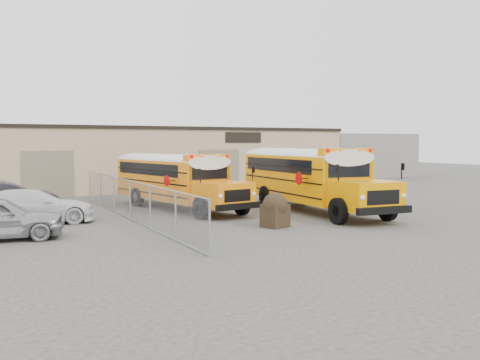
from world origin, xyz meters
name	(u,v)px	position (x,y,z in m)	size (l,w,h in m)	color
ground	(277,219)	(0.00, 0.00, 0.00)	(120.00, 120.00, 0.00)	#3C3A37
warehouse	(146,157)	(0.00, 19.99, 2.37)	(30.20, 10.20, 4.67)	tan
chainlink_fence	(130,200)	(-6.00, 3.00, 0.90)	(0.07, 18.07, 1.81)	#94979C
distant_building_right	(355,155)	(24.00, 24.00, 2.20)	(10.00, 8.00, 4.40)	gray
school_bus_left	(124,172)	(-3.89, 11.96, 1.71)	(4.31, 10.40, 2.96)	orange
school_bus_right	(253,168)	(3.54, 8.89, 1.90)	(3.71, 11.34, 3.28)	#F29500
tarp_bundle	(275,209)	(-1.23, -1.88, 0.74)	(1.18, 1.12, 1.45)	black
car_white	(33,206)	(-10.06, 3.73, 0.75)	(2.10, 5.16, 1.50)	silver
car_dark	(6,198)	(-10.91, 7.52, 0.81)	(1.71, 4.90, 1.61)	black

